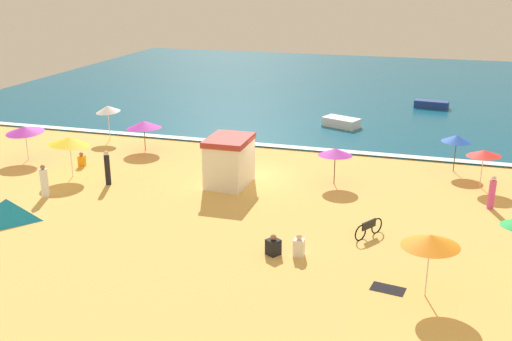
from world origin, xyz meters
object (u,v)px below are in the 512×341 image
Objects in this scene: beachgoer_2 at (44,182)px; small_boat_0 at (341,122)px; beach_umbrella_1 at (69,141)px; beach_tent at (8,210)px; beachgoer_5 at (299,247)px; beach_umbrella_7 at (108,109)px; lifeguard_cabana at (229,161)px; beach_umbrella_5 at (484,153)px; beachgoer_1 at (107,168)px; beach_umbrella_6 at (457,138)px; beachgoer_6 at (82,160)px; beach_umbrella_8 at (25,130)px; beach_umbrella_3 at (144,124)px; beach_umbrella_4 at (430,241)px; beachgoer_4 at (492,193)px; beach_umbrella_0 at (335,152)px; parked_bicycle at (369,228)px; small_boat_1 at (431,104)px; beachgoer_3 at (273,246)px.

beachgoer_2 is 0.59× the size of small_boat_0.
beach_umbrella_1 reaches higher than beach_tent.
beachgoer_5 is 0.33× the size of small_boat_0.
small_boat_0 is (14.40, 7.39, -1.65)m from beach_umbrella_7.
beach_umbrella_7 is 13.81m from beach_tent.
lifeguard_cabana reaches higher than beach_umbrella_5.
beachgoer_1 is 18.32m from small_boat_0.
lifeguard_cabana reaches higher than beach_umbrella_6.
beach_umbrella_8 is at bearing 178.04° from beachgoer_6.
beachgoer_1 reaches higher than beach_tent.
beach_umbrella_4 is (17.34, -13.32, 0.45)m from beach_umbrella_3.
beachgoer_2 is at bearing 168.38° from beachgoer_5.
beach_umbrella_1 reaches higher than beachgoer_4.
beach_tent is at bearing -178.92° from beachgoer_5.
beach_umbrella_6 is 23.45m from beach_tent.
beach_umbrella_4 is (4.93, -10.56, 0.36)m from beach_umbrella_0.
beach_tent is at bearing -137.82° from lifeguard_cabana.
beach_umbrella_8 reaches higher than beach_umbrella_0.
beach_umbrella_0 reaches higher than parked_bicycle.
beach_umbrella_3 is at bearing 98.87° from beachgoer_1.
beachgoer_2 is 2.04× the size of beachgoer_6.
beachgoer_4 is (21.05, 7.70, 0.25)m from beach_tent.
beach_umbrella_4 reaches higher than beachgoer_2.
beach_umbrella_1 is 15.30m from beachgoer_5.
small_boat_0 is at bearing 105.89° from beach_umbrella_4.
beach_umbrella_6 is 5.64m from beachgoer_4.
beach_umbrella_7 is 1.27× the size of beachgoer_1.
small_boat_1 is (18.20, 26.01, -0.38)m from beachgoer_2.
beach_tent is at bearing -121.81° from small_boat_1.
beachgoer_5 is (1.01, 0.16, 0.04)m from beachgoer_3.
beach_umbrella_6 is at bearing -1.30° from beach_umbrella_7.
beach_umbrella_0 reaches higher than beach_tent.
beachgoer_3 is (-7.09, -12.89, -1.55)m from beach_umbrella_6.
small_boat_0 is at bearing 60.30° from beach_tent.
beach_umbrella_8 is 1.63× the size of beachgoer_4.
beachgoer_5 is 29.17m from small_boat_1.
beach_umbrella_5 is at bearing 27.29° from beach_tent.
beach_tent is at bearing -159.91° from beachgoer_4.
small_boat_0 is (-8.84, 10.17, -1.43)m from beach_umbrella_5.
lifeguard_cabana is 8.45m from beach_umbrella_3.
beach_umbrella_6 is 0.87× the size of beach_umbrella_8.
beach_umbrella_5 is 18.60m from small_boat_1.
beach_umbrella_1 is 29.58m from small_boat_1.
small_boat_0 is 10.20m from small_boat_1.
beachgoer_4 is (0.30, -3.01, -1.07)m from beach_umbrella_5.
beach_umbrella_3 reaches higher than beachgoer_5.
beach_umbrella_1 is 20.40m from beach_umbrella_4.
beach_umbrella_3 is at bearing 148.99° from parked_bicycle.
beach_umbrella_4 is at bearing -22.38° from beach_umbrella_8.
small_boat_1 is (5.64, 28.96, 0.03)m from beachgoer_3.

